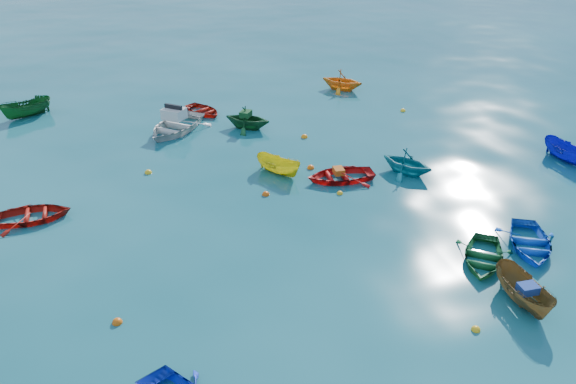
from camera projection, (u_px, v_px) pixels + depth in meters
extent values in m
plane|color=#0B4350|center=(326.00, 261.00, 21.67)|extent=(160.00, 160.00, 0.00)
imported|color=brown|center=(521.00, 302.00, 19.50)|extent=(1.26, 2.96, 1.12)
imported|color=blue|center=(529.00, 248.00, 22.44)|extent=(3.67, 4.06, 0.69)
imported|color=gold|center=(279.00, 173.00, 28.21)|extent=(2.35, 2.73, 1.02)
imported|color=#135428|center=(482.00, 261.00, 21.63)|extent=(3.66, 3.81, 0.64)
imported|color=#157986|center=(406.00, 173.00, 28.23)|extent=(3.41, 3.50, 1.40)
imported|color=#A4170D|center=(33.00, 220.00, 24.30)|extent=(3.27, 2.34, 0.68)
imported|color=#114B22|center=(248.00, 128.00, 33.42)|extent=(3.60, 3.52, 1.44)
imported|color=red|center=(340.00, 180.00, 27.60)|extent=(3.51, 2.64, 0.69)
imported|color=#0D0FAB|center=(565.00, 161.00, 29.51)|extent=(1.42, 3.06, 1.14)
imported|color=#A3180D|center=(203.00, 113.00, 35.60)|extent=(3.15, 3.48, 0.59)
imported|color=orange|center=(342.00, 90.00, 39.69)|extent=(3.86, 3.83, 1.54)
imported|color=#11491E|center=(28.00, 117.00, 35.09)|extent=(3.38, 2.51, 1.23)
imported|color=silver|center=(176.00, 131.00, 33.08)|extent=(5.33, 5.44, 1.52)
cube|color=navy|center=(528.00, 289.00, 19.03)|extent=(0.66, 0.52, 0.31)
cube|color=#10421A|center=(246.00, 114.00, 33.01)|extent=(0.88, 0.92, 0.35)
cube|color=#B65212|center=(339.00, 171.00, 27.34)|extent=(0.51, 0.65, 0.30)
sphere|color=#CE540B|center=(117.00, 323.00, 18.59)|extent=(0.35, 0.35, 0.35)
sphere|color=gold|center=(476.00, 330.00, 18.29)|extent=(0.30, 0.30, 0.30)
sphere|color=#CE4F0B|center=(266.00, 195.00, 26.25)|extent=(0.36, 0.36, 0.36)
sphere|color=gold|center=(340.00, 194.00, 26.35)|extent=(0.29, 0.29, 0.29)
sphere|color=orange|center=(304.00, 137.00, 32.21)|extent=(0.38, 0.38, 0.38)
sphere|color=gold|center=(148.00, 173.00, 28.24)|extent=(0.36, 0.36, 0.36)
sphere|color=#F15D0D|center=(311.00, 168.00, 28.71)|extent=(0.37, 0.37, 0.37)
sphere|color=yellow|center=(403.00, 111.00, 35.94)|extent=(0.34, 0.34, 0.34)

